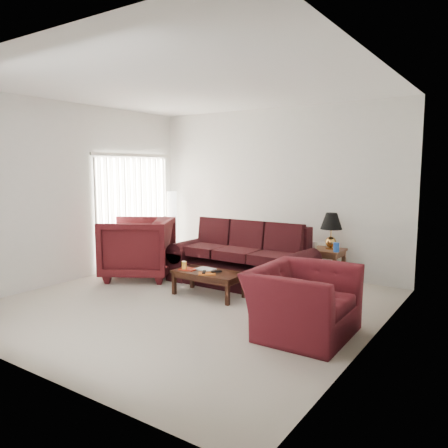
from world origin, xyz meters
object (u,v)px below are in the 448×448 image
end_table (327,266)px  floor_lamp (172,225)px  sofa (241,256)px  armchair_right (303,301)px  armchair_left (138,248)px  coffee_table (209,284)px

end_table → floor_lamp: floor_lamp is taller
end_table → floor_lamp: 3.40m
sofa → armchair_right: size_ratio=2.00×
armchair_right → end_table: bearing=13.8°
floor_lamp → armchair_right: size_ratio=1.21×
end_table → floor_lamp: size_ratio=0.40×
armchair_left → coffee_table: size_ratio=1.09×
coffee_table → armchair_left: bearing=156.8°
end_table → coffee_table: 2.08m
end_table → floor_lamp: bearing=-180.0°
floor_lamp → armchair_right: floor_lamp is taller
armchair_left → floor_lamp: bearing=167.7°
floor_lamp → armchair_left: bearing=-71.7°
end_table → armchair_left: armchair_left is taller
sofa → end_table: bearing=43.6°
floor_lamp → armchair_right: 4.62m
sofa → armchair_right: bearing=-34.8°
floor_lamp → armchair_left: floor_lamp is taller
sofa → armchair_right: 2.24m
armchair_left → armchair_right: size_ratio=0.97×
coffee_table → end_table: bearing=38.9°
end_table → armchair_left: (-2.88, -1.49, 0.24)m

